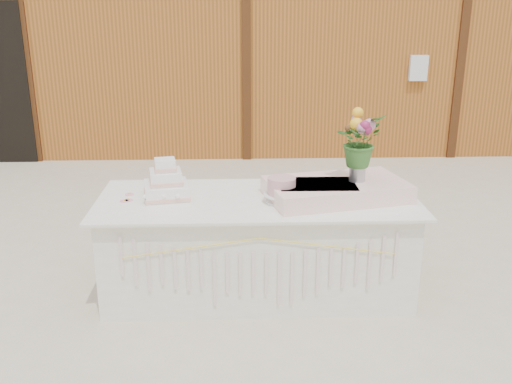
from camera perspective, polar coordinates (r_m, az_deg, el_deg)
ground at (r=4.59m, az=0.14°, el=-9.76°), size 80.00×80.00×0.00m
barn at (r=10.05m, az=-1.27°, el=15.61°), size 12.60×4.60×3.30m
cake_table at (r=4.41m, az=0.14°, el=-5.36°), size 2.40×1.00×0.77m
wedding_cake at (r=4.32m, az=-8.98°, el=0.76°), size 0.38×0.38×0.30m
pink_cake_stand at (r=4.16m, az=2.57°, el=0.33°), size 0.26×0.26×0.19m
satin_runner at (r=4.31m, az=8.03°, el=0.25°), size 1.12×0.80×0.13m
flower_vase at (r=4.30m, az=10.11°, el=2.14°), size 0.12×0.12×0.16m
bouquet at (r=4.24m, az=10.32°, el=5.71°), size 0.46×0.46×0.38m
loose_flowers at (r=4.41m, az=-13.25°, el=-0.41°), size 0.22×0.34×0.02m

